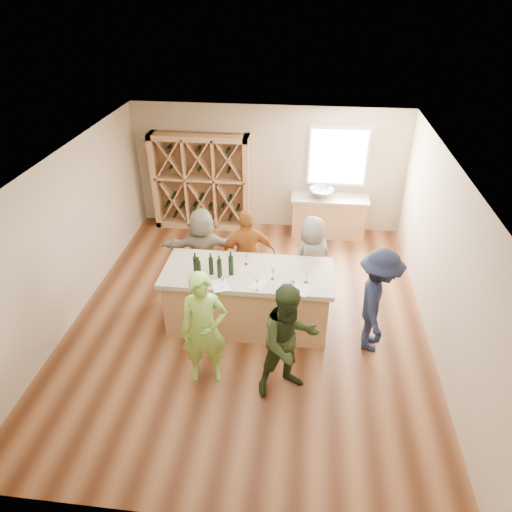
# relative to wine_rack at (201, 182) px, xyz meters

# --- Properties ---
(floor) EXTENTS (6.00, 7.00, 0.10)m
(floor) POSITION_rel_wine_rack_xyz_m (1.50, -3.27, -1.15)
(floor) COLOR brown
(floor) RESTS_ON ground
(ceiling) EXTENTS (6.00, 7.00, 0.10)m
(ceiling) POSITION_rel_wine_rack_xyz_m (1.50, -3.27, 1.75)
(ceiling) COLOR white
(ceiling) RESTS_ON ground
(wall_back) EXTENTS (6.00, 0.10, 2.80)m
(wall_back) POSITION_rel_wine_rack_xyz_m (1.50, 0.28, 0.30)
(wall_back) COLOR tan
(wall_back) RESTS_ON ground
(wall_front) EXTENTS (6.00, 0.10, 2.80)m
(wall_front) POSITION_rel_wine_rack_xyz_m (1.50, -6.82, 0.30)
(wall_front) COLOR tan
(wall_front) RESTS_ON ground
(wall_left) EXTENTS (0.10, 7.00, 2.80)m
(wall_left) POSITION_rel_wine_rack_xyz_m (-1.55, -3.27, 0.30)
(wall_left) COLOR tan
(wall_left) RESTS_ON ground
(wall_right) EXTENTS (0.10, 7.00, 2.80)m
(wall_right) POSITION_rel_wine_rack_xyz_m (4.55, -3.27, 0.30)
(wall_right) COLOR tan
(wall_right) RESTS_ON ground
(window_frame) EXTENTS (1.30, 0.06, 1.30)m
(window_frame) POSITION_rel_wine_rack_xyz_m (3.00, 0.20, 0.65)
(window_frame) COLOR white
(window_frame) RESTS_ON wall_back
(window_pane) EXTENTS (1.18, 0.01, 1.18)m
(window_pane) POSITION_rel_wine_rack_xyz_m (3.00, 0.17, 0.65)
(window_pane) COLOR white
(window_pane) RESTS_ON wall_back
(wine_rack) EXTENTS (2.20, 0.45, 2.20)m
(wine_rack) POSITION_rel_wine_rack_xyz_m (0.00, 0.00, 0.00)
(wine_rack) COLOR tan
(wine_rack) RESTS_ON floor
(back_counter_base) EXTENTS (1.60, 0.58, 0.86)m
(back_counter_base) POSITION_rel_wine_rack_xyz_m (2.90, -0.07, -0.67)
(back_counter_base) COLOR tan
(back_counter_base) RESTS_ON floor
(back_counter_top) EXTENTS (1.70, 0.62, 0.06)m
(back_counter_top) POSITION_rel_wine_rack_xyz_m (2.90, -0.07, -0.21)
(back_counter_top) COLOR #AFA38E
(back_counter_top) RESTS_ON back_counter_base
(sink) EXTENTS (0.54, 0.54, 0.19)m
(sink) POSITION_rel_wine_rack_xyz_m (2.70, -0.07, -0.09)
(sink) COLOR silver
(sink) RESTS_ON back_counter_top
(faucet) EXTENTS (0.02, 0.02, 0.30)m
(faucet) POSITION_rel_wine_rack_xyz_m (2.70, 0.11, -0.03)
(faucet) COLOR silver
(faucet) RESTS_ON back_counter_top
(tasting_counter_base) EXTENTS (2.60, 1.00, 1.00)m
(tasting_counter_base) POSITION_rel_wine_rack_xyz_m (1.51, -3.42, -0.60)
(tasting_counter_base) COLOR tan
(tasting_counter_base) RESTS_ON floor
(tasting_counter_top) EXTENTS (2.72, 1.12, 0.08)m
(tasting_counter_top) POSITION_rel_wine_rack_xyz_m (1.51, -3.42, -0.06)
(tasting_counter_top) COLOR #AFA38E
(tasting_counter_top) RESTS_ON tasting_counter_base
(wine_bottle_a) EXTENTS (0.08, 0.08, 0.31)m
(wine_bottle_a) POSITION_rel_wine_rack_xyz_m (0.71, -3.60, 0.14)
(wine_bottle_a) COLOR black
(wine_bottle_a) RESTS_ON tasting_counter_top
(wine_bottle_b) EXTENTS (0.09, 0.09, 0.29)m
(wine_bottle_b) POSITION_rel_wine_rack_xyz_m (0.78, -3.68, 0.13)
(wine_bottle_b) COLOR black
(wine_bottle_b) RESTS_ON tasting_counter_top
(wine_bottle_c) EXTENTS (0.09, 0.09, 0.30)m
(wine_bottle_c) POSITION_rel_wine_rack_xyz_m (0.95, -3.57, 0.13)
(wine_bottle_c) COLOR black
(wine_bottle_c) RESTS_ON tasting_counter_top
(wine_bottle_d) EXTENTS (0.10, 0.10, 0.31)m
(wine_bottle_d) POSITION_rel_wine_rack_xyz_m (1.10, -3.64, 0.14)
(wine_bottle_d) COLOR black
(wine_bottle_d) RESTS_ON tasting_counter_top
(wine_bottle_e) EXTENTS (0.11, 0.11, 0.33)m
(wine_bottle_e) POSITION_rel_wine_rack_xyz_m (1.26, -3.55, 0.14)
(wine_bottle_e) COLOR black
(wine_bottle_e) RESTS_ON tasting_counter_top
(wine_glass_a) EXTENTS (0.08, 0.08, 0.17)m
(wine_glass_a) POSITION_rel_wine_rack_xyz_m (1.19, -3.91, 0.06)
(wine_glass_a) COLOR white
(wine_glass_a) RESTS_ON tasting_counter_top
(wine_glass_b) EXTENTS (0.07, 0.07, 0.19)m
(wine_glass_b) POSITION_rel_wine_rack_xyz_m (1.71, -3.91, 0.07)
(wine_glass_b) COLOR white
(wine_glass_b) RESTS_ON tasting_counter_top
(wine_glass_c) EXTENTS (0.08, 0.08, 0.19)m
(wine_glass_c) POSITION_rel_wine_rack_xyz_m (2.23, -3.89, 0.07)
(wine_glass_c) COLOR white
(wine_glass_c) RESTS_ON tasting_counter_top
(wine_glass_d) EXTENTS (0.07, 0.07, 0.17)m
(wine_glass_d) POSITION_rel_wine_rack_xyz_m (1.92, -3.59, 0.07)
(wine_glass_d) COLOR white
(wine_glass_d) RESTS_ON tasting_counter_top
(wine_glass_e) EXTENTS (0.09, 0.09, 0.18)m
(wine_glass_e) POSITION_rel_wine_rack_xyz_m (2.44, -3.63, 0.07)
(wine_glass_e) COLOR white
(wine_glass_e) RESTS_ON tasting_counter_top
(tasting_menu_a) EXTENTS (0.34, 0.39, 0.00)m
(tasting_menu_a) POSITION_rel_wine_rack_xyz_m (1.14, -3.86, -0.02)
(tasting_menu_a) COLOR white
(tasting_menu_a) RESTS_ON tasting_counter_top
(tasting_menu_b) EXTENTS (0.28, 0.32, 0.00)m
(tasting_menu_b) POSITION_rel_wine_rack_xyz_m (1.71, -3.78, -0.02)
(tasting_menu_b) COLOR white
(tasting_menu_b) RESTS_ON tasting_counter_top
(tasting_menu_c) EXTENTS (0.31, 0.37, 0.00)m
(tasting_menu_c) POSITION_rel_wine_rack_xyz_m (2.37, -3.83, -0.02)
(tasting_menu_c) COLOR white
(tasting_menu_c) RESTS_ON tasting_counter_top
(person_near_left) EXTENTS (0.75, 0.61, 1.81)m
(person_near_left) POSITION_rel_wine_rack_xyz_m (1.06, -4.68, -0.20)
(person_near_left) COLOR #8CC64C
(person_near_left) RESTS_ON floor
(person_near_right) EXTENTS (0.98, 0.82, 1.77)m
(person_near_right) POSITION_rel_wine_rack_xyz_m (2.25, -4.77, -0.21)
(person_near_right) COLOR #263319
(person_near_right) RESTS_ON floor
(person_server) EXTENTS (0.64, 1.19, 1.77)m
(person_server) POSITION_rel_wine_rack_xyz_m (3.53, -3.73, -0.22)
(person_server) COLOR #191E38
(person_server) RESTS_ON floor
(person_far_mid) EXTENTS (1.12, 0.78, 1.73)m
(person_far_mid) POSITION_rel_wine_rack_xyz_m (1.39, -2.58, -0.24)
(person_far_mid) COLOR #994C19
(person_far_mid) RESTS_ON floor
(person_far_right) EXTENTS (0.94, 0.87, 1.61)m
(person_far_right) POSITION_rel_wine_rack_xyz_m (2.52, -2.51, -0.29)
(person_far_right) COLOR slate
(person_far_right) RESTS_ON floor
(person_far_left) EXTENTS (1.59, 0.80, 1.64)m
(person_far_left) POSITION_rel_wine_rack_xyz_m (0.55, -2.45, -0.28)
(person_far_left) COLOR gray
(person_far_left) RESTS_ON floor
(wine_glass_f) EXTENTS (0.07, 0.07, 0.18)m
(wine_glass_f) POSITION_rel_wine_rack_xyz_m (1.46, -3.22, 0.07)
(wine_glass_f) COLOR white
(wine_glass_f) RESTS_ON tasting_counter_top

